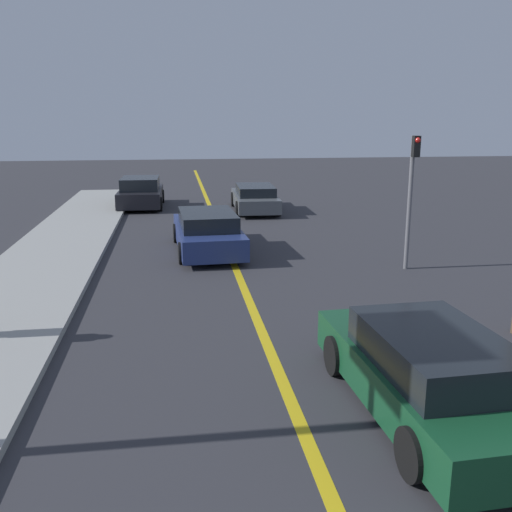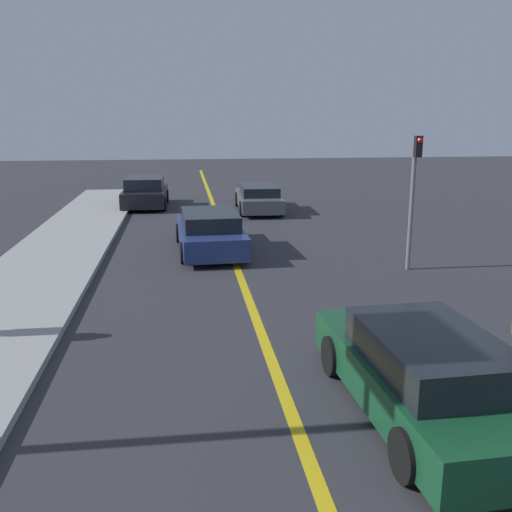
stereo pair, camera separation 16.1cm
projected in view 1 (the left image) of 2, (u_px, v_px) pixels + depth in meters
road_center_line at (236, 268)px, 15.90m from camera, size 0.20×60.00×0.01m
sidewalk_left at (35, 277)px, 14.82m from camera, size 2.93×35.30×0.15m
car_ahead_center at (427, 373)px, 7.98m from camera, size 2.05×4.67×1.30m
car_far_distant at (207, 232)px, 17.76m from camera, size 2.15×4.82×1.28m
car_parked_left_lot at (255, 198)px, 25.40m from camera, size 2.02×4.72×1.17m
car_oncoming_far at (141, 193)px, 26.46m from camera, size 2.08×4.26×1.40m
traffic_light at (411, 188)px, 15.29m from camera, size 0.18×0.40×3.64m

